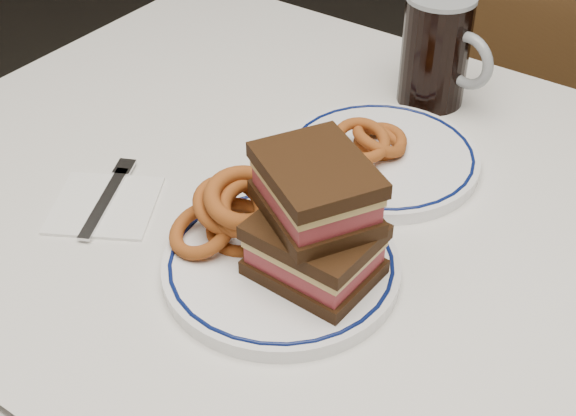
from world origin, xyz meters
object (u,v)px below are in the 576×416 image
Objects in this scene: chair_far at (532,126)px; beer_mug at (437,49)px; far_plate at (381,158)px; reuben_sandwich at (315,220)px; main_plate at (281,266)px.

beer_mug reaches higher than chair_far.
chair_far is at bearing 88.24° from beer_mug.
beer_mug reaches higher than far_plate.
reuben_sandwich is at bearing -78.05° from far_plate.
beer_mug is at bearing 99.61° from reuben_sandwich.
main_plate is (0.02, -0.91, 0.31)m from chair_far.
beer_mug is 0.64× the size of far_plate.
reuben_sandwich is (0.05, -0.90, 0.38)m from chair_far.
beer_mug is 0.19m from far_plate.
main_plate is 0.24m from far_plate.
far_plate is (0.02, -0.18, -0.07)m from beer_mug.
reuben_sandwich is at bearing -86.58° from chair_far.
chair_far is at bearing 91.25° from main_plate.
chair_far is at bearing 90.49° from far_plate.
far_plate is at bearing 93.38° from main_plate.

